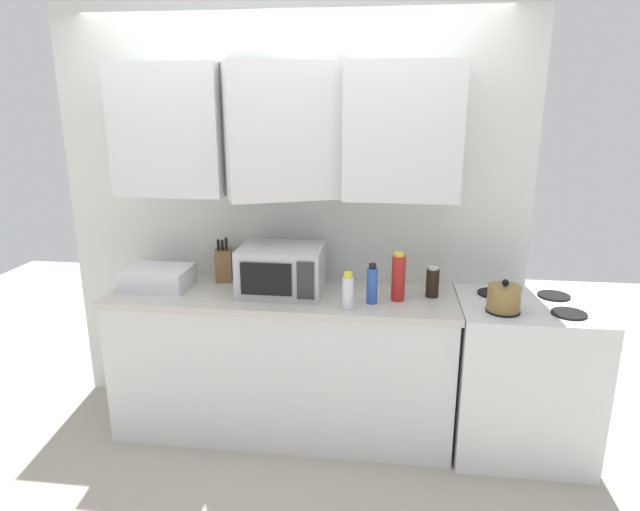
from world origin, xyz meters
TOP-DOWN VIEW (x-y plane):
  - ground_plane at (0.00, -1.00)m, footprint 8.00×8.00m
  - wall_back_with_cabinets at (-0.00, -0.07)m, footprint 2.91×0.56m
  - counter_run at (0.00, -0.30)m, footprint 2.04×0.63m
  - stove_range at (1.40, -0.32)m, footprint 0.76×0.64m
  - kettle at (1.23, -0.46)m, footprint 0.17×0.17m
  - microwave at (-0.00, -0.31)m, footprint 0.48×0.37m
  - dish_rack at (-0.76, -0.30)m, footprint 0.38×0.30m
  - knife_block at (-0.41, -0.12)m, footprint 0.12×0.14m
  - bottle_blue_cleaner at (0.53, -0.41)m, footprint 0.06×0.06m
  - bottle_red_sauce at (0.68, -0.35)m, footprint 0.08×0.08m
  - bottle_clear_tall at (0.41, -0.52)m, footprint 0.06×0.06m
  - bottle_soy_dark at (0.87, -0.26)m, footprint 0.08×0.08m

SIDE VIEW (x-z plane):
  - ground_plane at x=0.00m, z-range 0.00..0.00m
  - counter_run at x=0.00m, z-range 0.00..0.90m
  - stove_range at x=1.40m, z-range 0.00..0.91m
  - dish_rack at x=-0.76m, z-range 0.90..1.02m
  - kettle at x=1.23m, z-range 0.89..1.07m
  - bottle_soy_dark at x=0.87m, z-range 0.90..1.08m
  - bottle_clear_tall at x=0.41m, z-range 0.89..1.10m
  - knife_block at x=-0.41m, z-range 0.86..1.14m
  - bottle_blue_cleaner at x=0.53m, z-range 0.89..1.12m
  - bottle_red_sauce at x=0.68m, z-range 0.89..1.18m
  - microwave at x=0.00m, z-range 0.90..1.18m
  - wall_back_with_cabinets at x=0.00m, z-range 0.27..2.87m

